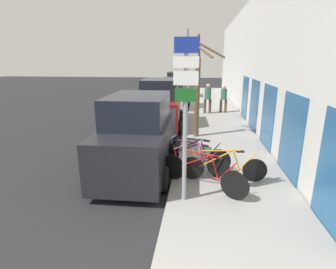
% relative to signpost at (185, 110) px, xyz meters
% --- Properties ---
extents(ground_plane, '(80.00, 80.00, 0.00)m').
position_rel_signpost_xyz_m(ground_plane, '(-1.39, 7.41, -2.28)').
color(ground_plane, black).
extents(sidewalk_curb, '(3.20, 32.00, 0.15)m').
position_rel_signpost_xyz_m(sidewalk_curb, '(1.21, 10.21, -2.21)').
color(sidewalk_curb, gray).
rests_on(sidewalk_curb, ground).
extents(building_facade, '(0.23, 32.00, 6.50)m').
position_rel_signpost_xyz_m(building_facade, '(2.96, 10.13, 0.94)').
color(building_facade, silver).
rests_on(building_facade, ground).
extents(signpost, '(0.53, 0.12, 3.76)m').
position_rel_signpost_xyz_m(signpost, '(0.00, 0.00, 0.00)').
color(signpost, '#939399').
rests_on(signpost, sidewalk_curb).
extents(bicycle_0, '(2.15, 1.33, 0.98)m').
position_rel_signpost_xyz_m(bicycle_0, '(0.41, 0.63, -1.72)').
color(bicycle_0, black).
rests_on(bicycle_0, sidewalk_curb).
extents(bicycle_1, '(2.31, 0.44, 0.89)m').
position_rel_signpost_xyz_m(bicycle_1, '(0.99, 1.16, -1.75)').
color(bicycle_1, black).
rests_on(bicycle_1, sidewalk_curb).
extents(bicycle_2, '(2.14, 1.16, 0.92)m').
position_rel_signpost_xyz_m(bicycle_2, '(0.10, 1.69, -1.74)').
color(bicycle_2, black).
rests_on(bicycle_2, sidewalk_curb).
extents(bicycle_3, '(2.20, 0.73, 0.93)m').
position_rel_signpost_xyz_m(bicycle_3, '(0.16, 2.00, -1.74)').
color(bicycle_3, black).
rests_on(bicycle_3, sidewalk_curb).
extents(parked_car_0, '(2.09, 4.82, 2.34)m').
position_rel_signpost_xyz_m(parked_car_0, '(-1.50, 2.07, -1.21)').
color(parked_car_0, black).
rests_on(parked_car_0, ground).
extents(parked_car_1, '(2.29, 4.77, 2.42)m').
position_rel_signpost_xyz_m(parked_car_1, '(-1.65, 7.56, -1.19)').
color(parked_car_1, maroon).
rests_on(parked_car_1, ground).
extents(parked_car_2, '(2.14, 4.22, 2.14)m').
position_rel_signpost_xyz_m(parked_car_2, '(-1.54, 12.84, -1.31)').
color(parked_car_2, silver).
rests_on(parked_car_2, ground).
extents(parked_car_3, '(2.20, 4.70, 2.32)m').
position_rel_signpost_xyz_m(parked_car_3, '(-1.69, 18.44, -1.23)').
color(parked_car_3, '#51565B').
rests_on(parked_car_3, ground).
extents(pedestrian_near, '(0.44, 0.38, 1.69)m').
position_rel_signpost_xyz_m(pedestrian_near, '(1.79, 11.00, -1.15)').
color(pedestrian_near, '#4C3D2D').
rests_on(pedestrian_near, sidewalk_curb).
extents(pedestrian_far, '(0.47, 0.40, 1.80)m').
position_rel_signpost_xyz_m(pedestrian_far, '(0.79, 10.63, -1.09)').
color(pedestrian_far, '#4C3D2D').
rests_on(pedestrian_far, sidewalk_curb).
extents(street_tree, '(1.17, 1.57, 4.18)m').
position_rel_signpost_xyz_m(street_tree, '(0.23, 5.45, -0.23)').
color(street_tree, brown).
rests_on(street_tree, sidewalk_curb).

